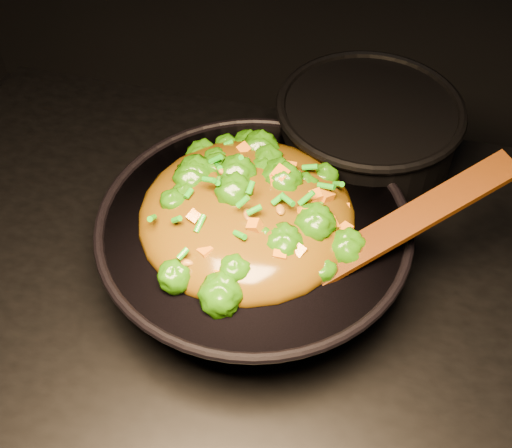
% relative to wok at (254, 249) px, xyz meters
% --- Properties ---
extents(wok, '(0.43, 0.43, 0.10)m').
position_rel_wok_xyz_m(wok, '(0.00, 0.00, 0.00)').
color(wok, black).
rests_on(wok, stovetop).
extents(stir_fry, '(0.31, 0.31, 0.09)m').
position_rel_wok_xyz_m(stir_fry, '(-0.01, 0.00, 0.10)').
color(stir_fry, '#236307').
rests_on(stir_fry, wok).
extents(spatula, '(0.22, 0.17, 0.10)m').
position_rel_wok_xyz_m(spatula, '(0.18, 0.01, 0.10)').
color(spatula, '#310C03').
rests_on(spatula, wok).
extents(back_pot, '(0.29, 0.29, 0.14)m').
position_rel_wok_xyz_m(back_pot, '(0.11, 0.22, 0.02)').
color(back_pot, black).
rests_on(back_pot, stovetop).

